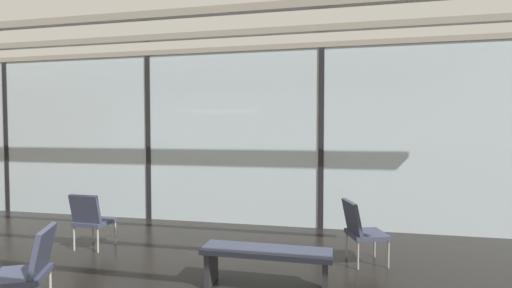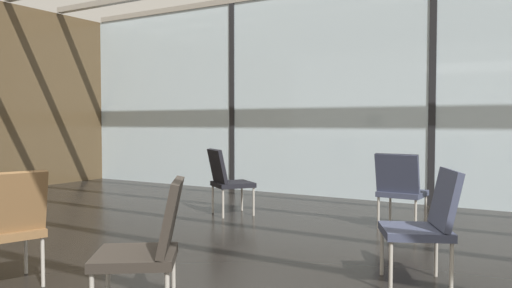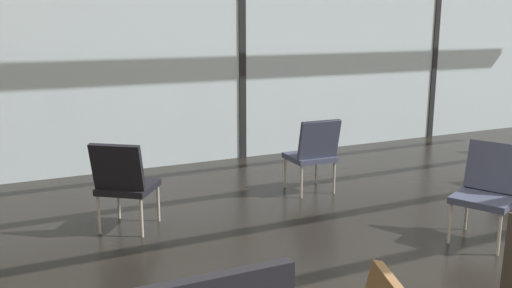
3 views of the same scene
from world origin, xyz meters
TOP-DOWN VIEW (x-y plane):
  - glass_curtain_wall at (0.00, 5.20)m, footprint 14.00×0.08m
  - window_mullion_0 at (-3.50, 5.20)m, footprint 0.10×0.12m
  - window_mullion_1 at (0.00, 5.20)m, footprint 0.10×0.12m
  - window_mullion_2 at (3.50, 5.20)m, footprint 0.10×0.12m
  - parked_airplane at (-1.62, 9.28)m, footprint 11.31×4.04m
  - lounge_chair_0 at (4.08, 3.51)m, footprint 0.65×0.62m
  - lounge_chair_3 at (0.74, 1.42)m, footprint 0.68×0.66m
  - lounge_chair_5 at (0.05, 3.27)m, footprint 0.50×0.54m
  - waiting_bench at (2.94, 2.46)m, footprint 1.50×0.41m

SIDE VIEW (x-z plane):
  - waiting_bench at x=2.94m, z-range 0.13..0.60m
  - lounge_chair_0 at x=4.08m, z-range 0.06..0.93m
  - lounge_chair_3 at x=0.74m, z-range 0.06..0.93m
  - lounge_chair_5 at x=0.05m, z-range 0.06..0.93m
  - glass_curtain_wall at x=0.00m, z-range 0.00..3.36m
  - window_mullion_0 at x=-3.50m, z-range 0.00..3.36m
  - window_mullion_1 at x=0.00m, z-range 0.00..3.36m
  - window_mullion_2 at x=3.50m, z-range 0.00..3.36m
  - parked_airplane at x=-1.62m, z-range 0.00..4.04m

